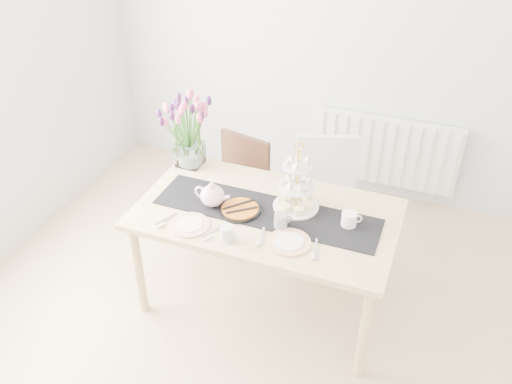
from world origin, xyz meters
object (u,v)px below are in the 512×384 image
(mug_grey, at_px, (281,221))
(teapot, at_px, (212,196))
(chair_brown, at_px, (237,184))
(plate_left, at_px, (189,225))
(tart_tin, at_px, (240,210))
(plate_right, at_px, (289,242))
(cake_stand, at_px, (297,192))
(radiator, at_px, (386,151))
(dining_table, at_px, (266,222))
(chair_white, at_px, (327,190))
(tulip_vase, at_px, (187,122))
(cream_jug, at_px, (349,220))
(mug_white, at_px, (227,233))

(mug_grey, bearing_deg, teapot, 130.21)
(chair_brown, height_order, teapot, teapot)
(mug_grey, distance_m, plate_left, 0.54)
(tart_tin, relative_size, plate_right, 1.01)
(cake_stand, distance_m, mug_grey, 0.23)
(radiator, height_order, dining_table, same)
(chair_white, xyz_separation_m, teapot, (-0.55, -0.76, 0.30))
(tulip_vase, xyz_separation_m, plate_left, (0.31, -0.64, -0.32))
(dining_table, distance_m, chair_brown, 0.76)
(mug_grey, height_order, plate_right, mug_grey)
(chair_brown, bearing_deg, tart_tin, -53.22)
(chair_brown, bearing_deg, cream_jug, -17.55)
(dining_table, xyz_separation_m, mug_white, (-0.12, -0.33, 0.12))
(tart_tin, bearing_deg, chair_brown, 114.49)
(chair_white, xyz_separation_m, plate_right, (0.01, -0.93, 0.23))
(plate_left, bearing_deg, dining_table, 37.96)
(tulip_vase, bearing_deg, dining_table, -26.23)
(radiator, xyz_separation_m, plate_right, (-0.28, -1.78, 0.31))
(mug_grey, height_order, plate_left, mug_grey)
(chair_brown, distance_m, cake_stand, 0.86)
(dining_table, xyz_separation_m, cream_jug, (0.50, 0.04, 0.12))
(dining_table, bearing_deg, radiator, 72.00)
(chair_white, bearing_deg, plate_left, -139.30)
(tulip_vase, distance_m, tart_tin, 0.74)
(chair_brown, bearing_deg, radiator, 57.63)
(dining_table, relative_size, chair_brown, 1.90)
(plate_right, bearing_deg, teapot, 162.61)
(radiator, height_order, chair_brown, chair_brown)
(cream_jug, distance_m, plate_left, 0.95)
(mug_white, relative_size, plate_left, 0.38)
(teapot, bearing_deg, plate_right, -11.59)
(mug_white, xyz_separation_m, plate_right, (0.34, 0.10, -0.04))
(mug_white, bearing_deg, cream_jug, 38.46)
(cake_stand, relative_size, plate_left, 1.73)
(cake_stand, xyz_separation_m, plate_left, (-0.54, -0.40, -0.11))
(tart_tin, bearing_deg, dining_table, 21.76)
(radiator, distance_m, chair_brown, 1.35)
(tulip_vase, bearing_deg, cream_jug, -13.92)
(cake_stand, height_order, cream_jug, cake_stand)
(chair_white, xyz_separation_m, tulip_vase, (-0.90, -0.36, 0.55))
(chair_brown, relative_size, tulip_vase, 1.39)
(mug_grey, bearing_deg, cake_stand, 40.80)
(dining_table, relative_size, cake_stand, 3.83)
(mug_grey, bearing_deg, plate_left, 156.37)
(dining_table, xyz_separation_m, plate_right, (0.22, -0.23, 0.08))
(tulip_vase, distance_m, mug_grey, 0.98)
(chair_white, relative_size, plate_right, 3.61)
(teapot, distance_m, mug_white, 0.35)
(chair_white, height_order, plate_left, chair_white)
(tart_tin, bearing_deg, mug_white, -83.36)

